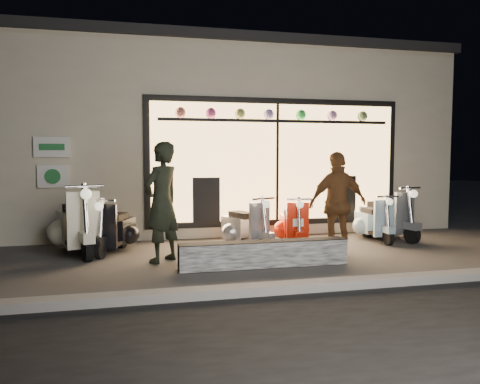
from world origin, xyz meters
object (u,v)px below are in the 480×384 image
at_px(scooter_red, 293,225).
at_px(scooter_silver, 243,227).
at_px(graffiti_barrier, 264,254).
at_px(woman, 338,204).
at_px(man, 162,202).

bearing_deg(scooter_red, scooter_silver, -167.98).
relative_size(graffiti_barrier, woman, 1.48).
height_order(graffiti_barrier, woman, woman).
xyz_separation_m(scooter_silver, scooter_red, (0.98, 0.05, -0.01)).
bearing_deg(man, scooter_red, 156.04).
xyz_separation_m(graffiti_barrier, woman, (1.45, 0.54, 0.68)).
height_order(scooter_silver, scooter_red, scooter_silver).
relative_size(scooter_silver, woman, 0.72).
bearing_deg(scooter_silver, woman, -59.38).
height_order(graffiti_barrier, scooter_red, scooter_red).
height_order(scooter_silver, woman, woman).
bearing_deg(scooter_red, woman, -60.27).
height_order(graffiti_barrier, man, man).
relative_size(scooter_silver, man, 0.67).
relative_size(scooter_red, woman, 0.72).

